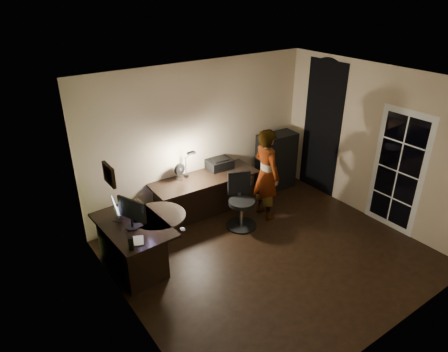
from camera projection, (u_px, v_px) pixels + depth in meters
floor at (270, 255)px, 6.29m from camera, size 4.50×4.00×0.01m
ceiling at (281, 83)px, 5.09m from camera, size 4.50×4.00×0.01m
wall_back at (200, 137)px, 7.16m from camera, size 4.50×0.01×2.70m
wall_front at (402, 247)px, 4.23m from camera, size 4.50×0.01×2.70m
wall_left at (126, 229)px, 4.53m from camera, size 0.01×4.00×2.70m
wall_right at (373, 144)px, 6.86m from camera, size 0.01×4.00×2.70m
green_wall_overlay at (127, 229)px, 4.54m from camera, size 0.00×4.00×2.70m
arched_doorway at (322, 129)px, 7.72m from camera, size 0.01×0.90×2.60m
french_door at (398, 171)px, 6.58m from camera, size 0.02×0.92×2.10m
framed_picture at (109, 175)px, 4.65m from camera, size 0.04×0.30×0.25m
desk_left at (135, 246)px, 5.86m from camera, size 0.88×1.36×0.76m
desk_right at (206, 196)px, 7.24m from camera, size 1.99×0.75×0.74m
cabinet at (276, 161)px, 8.08m from camera, size 0.80×0.44×1.17m
laptop_stand at (127, 213)px, 5.87m from camera, size 0.28×0.26×0.09m
laptop at (126, 203)px, 5.80m from camera, size 0.42×0.41×0.25m
monitor at (131, 218)px, 5.53m from camera, size 0.28×0.49×0.32m
mouse at (183, 229)px, 5.53m from camera, size 0.07×0.10×0.04m
phone at (140, 225)px, 5.66m from camera, size 0.06×0.12×0.01m
pen at (117, 222)px, 5.72m from camera, size 0.10×0.13×0.01m
speaker at (131, 244)px, 5.11m from camera, size 0.09×0.09×0.18m
notepad at (137, 241)px, 5.31m from camera, size 0.23×0.27×0.01m
desk_fan at (179, 172)px, 6.94m from camera, size 0.23×0.16×0.32m
headphones at (211, 165)px, 7.46m from camera, size 0.19×0.13×0.08m
printer at (219, 164)px, 7.39m from camera, size 0.46×0.37×0.20m
desk_lamp at (186, 162)px, 6.96m from camera, size 0.18×0.29×0.59m
office_chair at (242, 202)px, 6.80m from camera, size 0.71×0.71×0.96m
person at (266, 174)px, 6.98m from camera, size 0.43×0.62×1.67m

